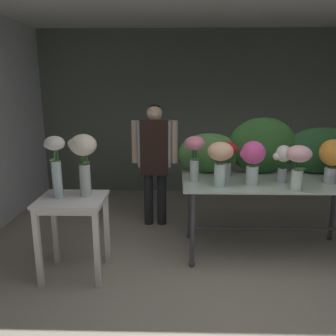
{
  "coord_description": "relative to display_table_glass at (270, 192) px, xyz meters",
  "views": [
    {
      "loc": [
        -0.49,
        -2.15,
        1.84
      ],
      "look_at": [
        -0.58,
        1.16,
        1.04
      ],
      "focal_mm": 36.66,
      "sensor_mm": 36.0,
      "label": 1
    }
  ],
  "objects": [
    {
      "name": "vase_white_roses_tall",
      "position": [
        -2.14,
        -0.51,
        0.44
      ],
      "size": [
        0.19,
        0.18,
        0.59
      ],
      "color": "silver",
      "rests_on": "side_table_white"
    },
    {
      "name": "ground_plane",
      "position": [
        -0.52,
        0.46,
        -0.71
      ],
      "size": [
        8.32,
        8.32,
        0.0
      ],
      "primitive_type": "plane",
      "color": "#9E9384"
    },
    {
      "name": "display_table_glass",
      "position": [
        0.0,
        0.0,
        0.0
      ],
      "size": [
        1.91,
        0.88,
        0.85
      ],
      "color": "#B5CDBD",
      "rests_on": "ground"
    },
    {
      "name": "vase_crimson_lilies",
      "position": [
        -0.46,
        0.12,
        0.4
      ],
      "size": [
        0.22,
        0.21,
        0.4
      ],
      "color": "silver",
      "rests_on": "display_table_glass"
    },
    {
      "name": "wall_back",
      "position": [
        -0.52,
        2.35,
        0.66
      ],
      "size": [
        5.71,
        0.12,
        2.73
      ],
      "primitive_type": "cube",
      "color": "slate",
      "rests_on": "ground"
    },
    {
      "name": "side_table_white",
      "position": [
        -2.01,
        -0.51,
        -0.04
      ],
      "size": [
        0.62,
        0.53,
        0.8
      ],
      "color": "white",
      "rests_on": "ground"
    },
    {
      "name": "foliage_backdrop",
      "position": [
        0.04,
        0.32,
        0.41
      ],
      "size": [
        2.07,
        0.29,
        0.65
      ],
      "color": "#477F3D",
      "rests_on": "display_table_glass"
    },
    {
      "name": "vase_sunset_ranunculus",
      "position": [
        0.58,
        -0.09,
        0.42
      ],
      "size": [
        0.27,
        0.27,
        0.46
      ],
      "color": "silver",
      "rests_on": "display_table_glass"
    },
    {
      "name": "vase_blush_tulips",
      "position": [
        0.15,
        -0.33,
        0.42
      ],
      "size": [
        0.24,
        0.24,
        0.44
      ],
      "color": "silver",
      "rests_on": "display_table_glass"
    },
    {
      "name": "florist",
      "position": [
        -1.3,
        0.78,
        0.27
      ],
      "size": [
        0.6,
        0.24,
        1.6
      ],
      "color": "#232328",
      "rests_on": "ground"
    },
    {
      "name": "vase_fuchsia_anemones",
      "position": [
        -0.25,
        -0.16,
        0.41
      ],
      "size": [
        0.26,
        0.24,
        0.45
      ],
      "color": "silver",
      "rests_on": "display_table_glass"
    },
    {
      "name": "vase_peach_roses",
      "position": [
        -0.59,
        -0.25,
        0.43
      ],
      "size": [
        0.26,
        0.26,
        0.46
      ],
      "color": "silver",
      "rests_on": "display_table_glass"
    },
    {
      "name": "vase_ivory_peonies",
      "position": [
        0.09,
        -0.07,
        0.37
      ],
      "size": [
        0.2,
        0.17,
        0.4
      ],
      "color": "silver",
      "rests_on": "display_table_glass"
    },
    {
      "name": "vase_rosy_freesia",
      "position": [
        -0.83,
        -0.05,
        0.45
      ],
      "size": [
        0.22,
        0.22,
        0.48
      ],
      "color": "silver",
      "rests_on": "display_table_glass"
    },
    {
      "name": "vase_cream_lisianthus_tall",
      "position": [
        -1.89,
        -0.46,
        0.49
      ],
      "size": [
        0.26,
        0.25,
        0.6
      ],
      "color": "silver",
      "rests_on": "side_table_white"
    }
  ]
}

